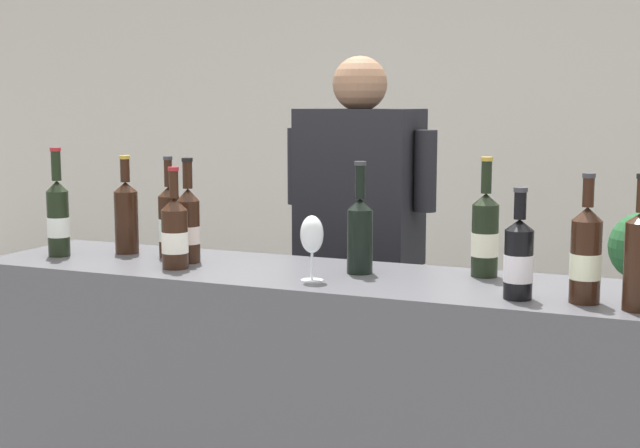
# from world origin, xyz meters

# --- Properties ---
(wall_back) EXTENTS (8.00, 0.10, 2.80)m
(wall_back) POSITION_xyz_m (0.00, 2.60, 1.40)
(wall_back) COLOR beige
(wall_back) RESTS_ON ground_plane
(counter) EXTENTS (2.27, 0.51, 0.99)m
(counter) POSITION_xyz_m (0.00, 0.00, 0.49)
(counter) COLOR #4C4C51
(counter) RESTS_ON ground_plane
(wine_bottle_0) EXTENTS (0.07, 0.07, 0.34)m
(wine_bottle_0) POSITION_xyz_m (-0.60, 0.07, 1.11)
(wine_bottle_0) COLOR black
(wine_bottle_0) RESTS_ON counter
(wine_bottle_1) EXTENTS (0.08, 0.08, 0.34)m
(wine_bottle_1) POSITION_xyz_m (0.09, 0.05, 1.11)
(wine_bottle_1) COLOR black
(wine_bottle_1) RESTS_ON counter
(wine_bottle_2) EXTENTS (0.08, 0.08, 0.32)m
(wine_bottle_2) POSITION_xyz_m (-0.47, -0.10, 1.10)
(wine_bottle_2) COLOR black
(wine_bottle_2) RESTS_ON counter
(wine_bottle_3) EXTENTS (0.07, 0.07, 0.36)m
(wine_bottle_3) POSITION_xyz_m (-0.95, -0.06, 1.12)
(wine_bottle_3) COLOR black
(wine_bottle_3) RESTS_ON counter
(wine_bottle_4) EXTENTS (0.08, 0.08, 0.33)m
(wine_bottle_4) POSITION_xyz_m (-0.77, 0.08, 1.12)
(wine_bottle_4) COLOR black
(wine_bottle_4) RESTS_ON counter
(wine_bottle_5) EXTENTS (0.08, 0.08, 0.34)m
(wine_bottle_5) POSITION_xyz_m (0.89, -0.14, 1.12)
(wine_bottle_5) COLOR black
(wine_bottle_5) RESTS_ON counter
(wine_bottle_6) EXTENTS (0.08, 0.08, 0.29)m
(wine_bottle_6) POSITION_xyz_m (0.59, -0.12, 1.09)
(wine_bottle_6) COLOR black
(wine_bottle_6) RESTS_ON counter
(wine_bottle_7) EXTENTS (0.08, 0.08, 0.35)m
(wine_bottle_7) POSITION_xyz_m (0.44, 0.14, 1.11)
(wine_bottle_7) COLOR black
(wine_bottle_7) RESTS_ON counter
(wine_bottle_8) EXTENTS (0.07, 0.07, 0.34)m
(wine_bottle_8) POSITION_xyz_m (-0.49, 0.01, 1.11)
(wine_bottle_8) COLOR black
(wine_bottle_8) RESTS_ON counter
(wine_bottle_9) EXTENTS (0.08, 0.08, 0.33)m
(wine_bottle_9) POSITION_xyz_m (0.76, -0.11, 1.11)
(wine_bottle_9) COLOR black
(wine_bottle_9) RESTS_ON counter
(wine_glass) EXTENTS (0.07, 0.07, 0.19)m
(wine_glass) POSITION_xyz_m (0.00, -0.12, 1.12)
(wine_glass) COLOR silver
(wine_glass) RESTS_ON counter
(person_server) EXTENTS (0.59, 0.28, 1.66)m
(person_server) POSITION_xyz_m (-0.12, 0.60, 0.81)
(person_server) COLOR black
(person_server) RESTS_ON ground_plane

